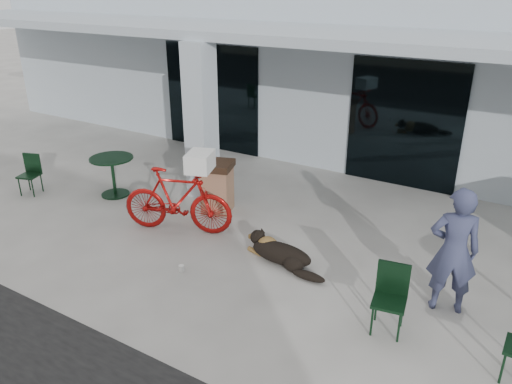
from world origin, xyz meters
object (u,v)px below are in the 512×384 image
Objects in this scene: trash_receptacle at (217,187)px; person at (454,251)px; bicycle at (177,200)px; cafe_chair_far_a at (389,301)px; cafe_table_near at (113,176)px; dog at (281,253)px; cafe_chair_near at (29,175)px.

person is at bearing -12.04° from trash_receptacle.
trash_receptacle is (-4.49, 0.96, -0.39)m from person.
bicycle is 4.60m from person.
trash_receptacle reaches higher than cafe_chair_far_a.
trash_receptacle is at bearing -25.23° from bicycle.
cafe_table_near is at bearing 55.86° from bicycle.
bicycle is at bearing -167.70° from dog.
trash_receptacle reaches higher than cafe_chair_near.
person is at bearing -15.82° from cafe_chair_near.
dog is at bearing 149.57° from cafe_chair_far_a.
dog is 1.42× the size of cafe_chair_near.
trash_receptacle is at bearing 164.77° from dog.
person is (8.33, 0.40, 0.48)m from cafe_chair_near.
dog is at bearing -28.65° from trash_receptacle.
dog is at bearing -110.73° from bicycle.
bicycle is at bearing -16.64° from person.
person reaches higher than cafe_chair_far_a.
bicycle is 2.26m from cafe_table_near.
person is (2.48, 0.14, 0.70)m from dog.
trash_receptacle reaches higher than cafe_table_near.
bicycle is 1.07m from trash_receptacle.
cafe_chair_near is (-1.55, -0.87, 0.01)m from cafe_table_near.
cafe_table_near is 2.34m from trash_receptacle.
cafe_chair_near is at bearing -160.50° from trash_receptacle.
dog is 4.35m from cafe_table_near.
dog is at bearing -16.05° from cafe_chair_near.
trash_receptacle is (2.29, 0.49, 0.09)m from cafe_table_near.
person is 1.78× the size of trash_receptacle.
cafe_chair_far_a reaches higher than cafe_chair_near.
cafe_chair_near is at bearing 75.01° from bicycle.
dog is 2.10m from cafe_chair_far_a.
cafe_table_near is at bearing -21.83° from person.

